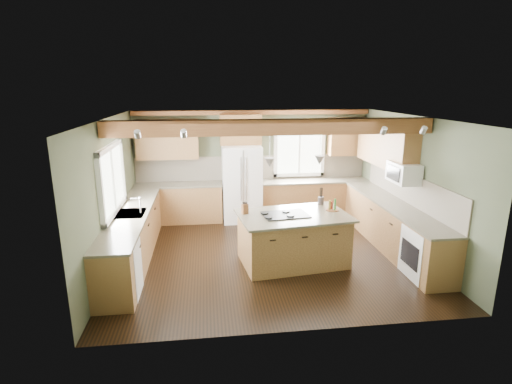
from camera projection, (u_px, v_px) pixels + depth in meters
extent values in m
plane|color=black|center=(268.00, 255.00, 7.66)|extent=(5.60, 5.60, 0.00)
plane|color=silver|center=(269.00, 117.00, 7.00)|extent=(5.60, 5.60, 0.00)
plane|color=#474F38|center=(252.00, 164.00, 9.73)|extent=(5.60, 0.00, 5.60)
plane|color=#474F38|center=(111.00, 194.00, 6.99)|extent=(0.00, 5.00, 5.00)
plane|color=#474F38|center=(412.00, 185.00, 7.67)|extent=(0.00, 5.00, 5.00)
cube|color=brown|center=(272.00, 127.00, 6.66)|extent=(5.55, 0.26, 0.26)
cube|color=brown|center=(253.00, 112.00, 9.31)|extent=(5.55, 0.20, 0.10)
cube|color=brown|center=(253.00, 167.00, 9.74)|extent=(5.58, 0.03, 0.58)
cube|color=brown|center=(410.00, 189.00, 7.74)|extent=(0.03, 3.70, 0.58)
cube|color=brown|center=(179.00, 204.00, 9.45)|extent=(2.02, 0.60, 0.88)
cube|color=#453F33|center=(178.00, 185.00, 9.33)|extent=(2.06, 0.64, 0.04)
cube|color=brown|center=(314.00, 199.00, 9.84)|extent=(2.62, 0.60, 0.88)
cube|color=#453F33|center=(315.00, 181.00, 9.72)|extent=(2.66, 0.64, 0.04)
cube|color=brown|center=(133.00, 238.00, 7.30)|extent=(0.60, 3.70, 0.88)
cube|color=#453F33|center=(131.00, 214.00, 7.18)|extent=(0.64, 3.74, 0.04)
cube|color=brown|center=(392.00, 227.00, 7.90)|extent=(0.60, 3.70, 0.88)
cube|color=#453F33|center=(394.00, 204.00, 7.78)|extent=(0.64, 3.74, 0.04)
cube|color=brown|center=(167.00, 139.00, 9.15)|extent=(1.40, 0.35, 0.90)
cube|color=brown|center=(241.00, 130.00, 9.31)|extent=(0.96, 0.35, 0.70)
cube|color=brown|center=(386.00, 145.00, 8.34)|extent=(0.35, 2.20, 0.90)
cube|color=brown|center=(347.00, 137.00, 9.67)|extent=(0.90, 0.35, 0.90)
cube|color=white|center=(111.00, 180.00, 6.98)|extent=(0.04, 1.60, 1.05)
cube|color=white|center=(299.00, 153.00, 9.78)|extent=(1.10, 0.04, 1.00)
cube|color=#262628|center=(131.00, 214.00, 7.18)|extent=(0.50, 0.65, 0.03)
cylinder|color=#B2B2B7|center=(140.00, 206.00, 7.16)|extent=(0.02, 0.02, 0.28)
cube|color=white|center=(119.00, 270.00, 6.06)|extent=(0.60, 0.60, 0.84)
cube|color=white|center=(427.00, 253.00, 6.66)|extent=(0.60, 0.72, 0.84)
cube|color=white|center=(404.00, 173.00, 7.53)|extent=(0.40, 0.70, 0.38)
cone|color=#B2B2B7|center=(270.00, 163.00, 6.75)|extent=(0.18, 0.18, 0.16)
cone|color=#B2B2B7|center=(319.00, 160.00, 6.97)|extent=(0.18, 0.18, 0.16)
cube|color=white|center=(242.00, 184.00, 9.43)|extent=(0.90, 0.74, 1.80)
cube|color=brown|center=(293.00, 240.00, 7.23)|extent=(1.95, 1.34, 0.88)
cube|color=#453F33|center=(294.00, 216.00, 7.11)|extent=(2.08, 1.47, 0.04)
cube|color=black|center=(286.00, 215.00, 7.06)|extent=(0.85, 0.62, 0.02)
cube|color=brown|center=(245.00, 209.00, 7.12)|extent=(0.13, 0.11, 0.18)
cylinder|color=#362E2B|center=(321.00, 201.00, 7.69)|extent=(0.15, 0.15, 0.15)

